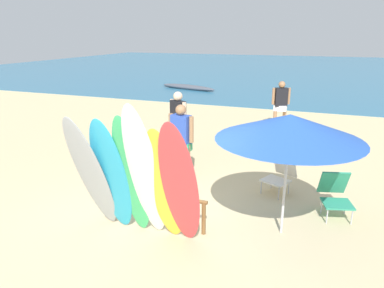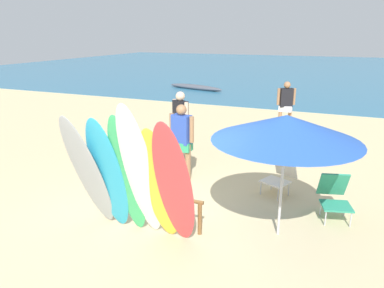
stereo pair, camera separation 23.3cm
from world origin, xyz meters
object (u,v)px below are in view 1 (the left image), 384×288
Objects in this scene: surfboard_yellow_4 at (165,187)px; surfboard_red_5 at (180,187)px; surfboard_white_3 at (145,175)px; beach_chair_red at (335,193)px; beachgoer_photographing at (281,102)px; surfboard_teal_1 at (112,177)px; beach_chair_blue at (280,172)px; surfboard_grey_0 at (92,175)px; surfboard_rack at (154,200)px; beachgoer_by_water at (181,137)px; surfboard_green_2 at (132,177)px; distant_boat at (188,87)px; beachgoer_near_rack at (178,120)px; beach_umbrella at (290,127)px.

surfboard_red_5 reaches higher than surfboard_yellow_4.
surfboard_white_3 reaches higher than surfboard_yellow_4.
beachgoer_photographing is at bearing 91.02° from beach_chair_red.
surfboard_teal_1 is 0.94× the size of surfboard_red_5.
surfboard_grey_0 is at bearing -109.39° from beach_chair_blue.
surfboard_grey_0 is at bearing -166.06° from beach_chair_red.
beachgoer_by_water is at bearing 99.88° from surfboard_rack.
surfboard_red_5 reaches higher than beachgoer_photographing.
surfboard_green_2 is 1.32× the size of beachgoer_photographing.
surfboard_white_3 is 3.53m from beach_chair_red.
surfboard_teal_1 is at bearing -178.73° from surfboard_yellow_4.
surfboard_teal_1 is at bearing 176.02° from surfboard_red_5.
surfboard_yellow_4 is 3.23m from beach_chair_red.
surfboard_teal_1 is at bearing -72.96° from distant_boat.
surfboard_teal_1 is 0.86× the size of surfboard_white_3.
surfboard_rack is 0.88× the size of surfboard_green_2.
beachgoer_photographing is 0.96× the size of beachgoer_by_water.
surfboard_rack is at bearing 42.72° from surfboard_grey_0.
surfboard_teal_1 reaches higher than distant_boat.
beach_chair_blue is (2.31, 2.68, -0.60)m from surfboard_teal_1.
beachgoer_near_rack is 0.77× the size of beach_umbrella.
surfboard_red_5 is 0.98× the size of beach_umbrella.
surfboard_white_3 is 1.41× the size of beachgoer_near_rack.
surfboard_red_5 is at bearing -151.81° from beach_chair_red.
surfboard_yellow_4 is at bearing 60.90° from beachgoer_photographing.
beach_umbrella is (2.22, 1.00, 0.76)m from surfboard_green_2.
beachgoer_near_rack is 1.02× the size of beachgoer_by_water.
beachgoer_by_water is (-0.83, 2.64, -0.01)m from surfboard_yellow_4.
surfboard_red_5 is 2.72× the size of beach_chair_blue.
beachgoer_by_water is (0.66, -1.40, -0.02)m from beachgoer_near_rack.
beach_umbrella is (1.37, 1.09, 0.75)m from surfboard_red_5.
beach_chair_blue is (2.64, 2.76, -0.62)m from surfboard_grey_0.
surfboard_white_3 is 3.02× the size of beach_chair_red.
surfboard_teal_1 is 0.57× the size of distant_boat.
beachgoer_near_rack is at bearing 178.90° from beach_chair_blue.
surfboard_yellow_4 is 1.18× the size of beachgoer_near_rack.
beachgoer_near_rack is at bearing 112.26° from surfboard_red_5.
beachgoer_near_rack is 3.23m from beach_chair_blue.
surfboard_yellow_4 reaches higher than beach_chair_red.
surfboard_white_3 is 0.34m from surfboard_yellow_4.
surfboard_teal_1 is 1.28× the size of beachgoer_photographing.
surfboard_red_5 reaches higher than distant_boat.
surfboard_yellow_4 is 1.25× the size of beachgoer_photographing.
surfboard_grey_0 is at bearing -173.02° from surfboard_green_2.
beachgoer_by_water is at bearing 99.37° from surfboard_white_3.
distant_boat is at bearing 111.20° from surfboard_yellow_4.
surfboard_white_3 is 0.57m from surfboard_red_5.
distant_boat is at bearing 106.93° from surfboard_green_2.
surfboard_yellow_4 is at bearing -36.95° from beachgoer_near_rack.
surfboard_rack is 1.12× the size of beachgoer_by_water.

